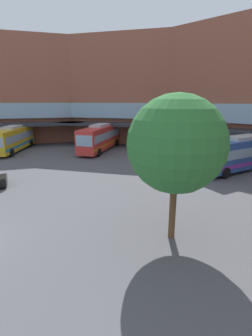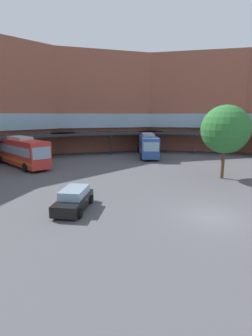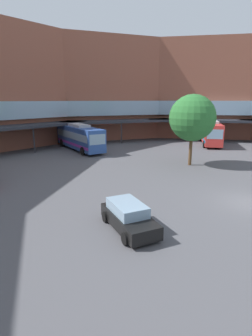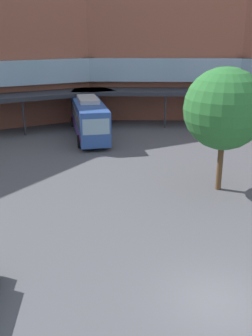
# 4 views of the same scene
# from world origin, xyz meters

# --- Properties ---
(ground_plane) EXTENTS (120.44, 120.44, 0.00)m
(ground_plane) POSITION_xyz_m (0.00, 0.00, 0.00)
(ground_plane) COLOR #515156
(station_building) EXTENTS (77.11, 47.09, 17.83)m
(station_building) POSITION_xyz_m (0.00, 19.34, 8.48)
(station_building) COLOR #93543F
(station_building) RESTS_ON ground
(bus_0) EXTENTS (5.83, 12.14, 3.74)m
(bus_0) POSITION_xyz_m (5.54, 25.61, 1.89)
(bus_0) COLOR #2D519E
(bus_0) RESTS_ON ground
(plaza_tree) EXTENTS (5.04, 5.04, 7.78)m
(plaza_tree) POSITION_xyz_m (7.56, 8.78, 5.25)
(plaza_tree) COLOR brown
(plaza_tree) RESTS_ON ground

